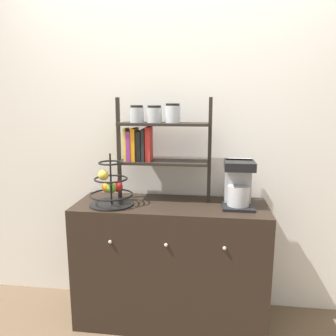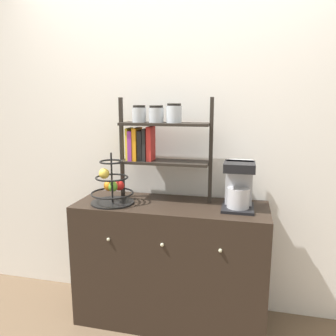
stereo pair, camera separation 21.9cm
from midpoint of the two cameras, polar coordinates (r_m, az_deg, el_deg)
wall_back at (r=2.43m, az=-1.28°, el=5.38°), size 7.00×0.05×2.60m
sideboard at (r=2.41m, az=-2.23°, el=-16.24°), size 1.31×0.49×0.87m
coffee_maker at (r=2.19m, az=9.37°, el=-2.71°), size 0.20×0.24×0.31m
fruit_stand at (r=2.26m, az=-12.74°, el=-3.44°), size 0.30×0.30×0.35m
shelf_hutch at (r=2.28m, az=-5.52°, el=5.44°), size 0.66×0.20×0.72m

